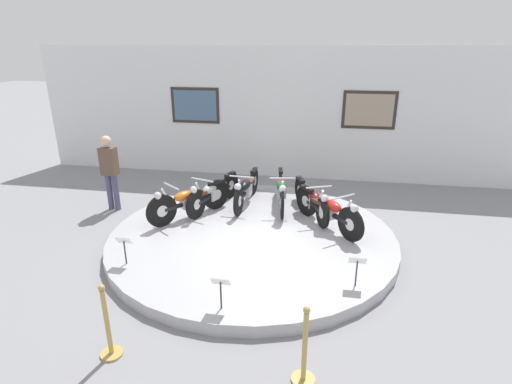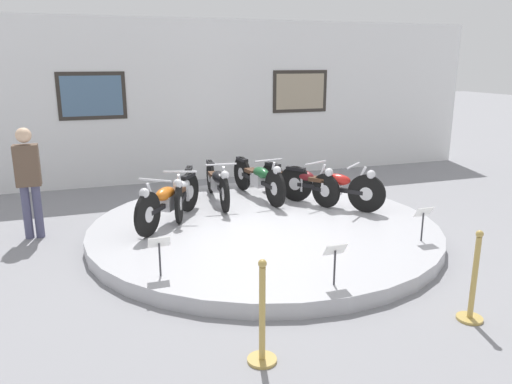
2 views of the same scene
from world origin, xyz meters
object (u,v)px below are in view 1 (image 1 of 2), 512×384
motorcycle_orange (189,200)px  motorcycle_black (246,188)px  motorcycle_red (329,209)px  stanchion_post_left_of_entry (109,332)px  stanchion_post_right_of_entry (304,357)px  motorcycle_maroon (311,199)px  info_placard_front_centre (221,286)px  motorcycle_silver (213,192)px  info_placard_front_left (124,244)px  info_placard_front_right (357,264)px  visitor_standing (110,168)px  motorcycle_green (281,190)px

motorcycle_orange → motorcycle_black: (1.04, 0.94, -0.01)m
motorcycle_red → stanchion_post_left_of_entry: (-2.63, -3.75, -0.25)m
stanchion_post_right_of_entry → motorcycle_red: bearing=86.3°
motorcycle_maroon → info_placard_front_centre: (-1.08, -3.46, -0.00)m
motorcycle_silver → stanchion_post_left_of_entry: 4.35m
motorcycle_silver → info_placard_front_left: motorcycle_silver is taller
stanchion_post_right_of_entry → stanchion_post_left_of_entry: bearing=180.0°
motorcycle_black → motorcycle_orange: bearing=-138.0°
info_placard_front_right → visitor_standing: 5.95m
motorcycle_orange → info_placard_front_left: 2.02m
motorcycle_black → motorcycle_maroon: motorcycle_black is taller
motorcycle_maroon → motorcycle_red: size_ratio=1.16×
visitor_standing → motorcycle_silver: bearing=0.0°
motorcycle_black → info_placard_front_left: bearing=-116.8°
visitor_standing → stanchion_post_left_of_entry: visitor_standing is taller
stanchion_post_left_of_entry → motorcycle_red: bearing=54.9°
motorcycle_maroon → motorcycle_red: 0.69m
motorcycle_black → visitor_standing: bearing=-173.5°
motorcycle_maroon → visitor_standing: (-4.56, 0.00, 0.42)m
motorcycle_green → info_placard_front_centre: 3.83m
motorcycle_green → info_placard_front_centre: motorcycle_green is taller
motorcycle_green → info_placard_front_left: size_ratio=3.92×
motorcycle_silver → stanchion_post_right_of_entry: stanchion_post_right_of_entry is taller
visitor_standing → stanchion_post_right_of_entry: 6.41m
info_placard_front_left → visitor_standing: 3.06m
motorcycle_silver → info_placard_front_right: (2.94, -2.57, -0.02)m
stanchion_post_right_of_entry → info_placard_front_right: bearing=69.2°
info_placard_front_left → stanchion_post_left_of_entry: size_ratio=0.50×
stanchion_post_right_of_entry → motorcycle_maroon: bearing=91.6°
info_placard_front_right → motorcycle_black: bearing=127.8°
motorcycle_silver → info_placard_front_centre: motorcycle_silver is taller
motorcycle_maroon → info_placard_front_left: (-2.95, -2.57, -0.00)m
motorcycle_orange → motorcycle_silver: 0.69m
motorcycle_maroon → info_placard_front_centre: bearing=-107.3°
motorcycle_red → info_placard_front_centre: bearing=-116.6°
stanchion_post_left_of_entry → motorcycle_green: bearing=71.2°
info_placard_front_left → motorcycle_black: bearing=63.2°
motorcycle_black → motorcycle_green: motorcycle_green is taller
motorcycle_green → stanchion_post_left_of_entry: bearing=-108.8°
motorcycle_silver → motorcycle_maroon: size_ratio=1.04×
motorcycle_silver → stanchion_post_left_of_entry: (-0.12, -4.34, -0.24)m
info_placard_front_left → visitor_standing: visitor_standing is taller
motorcycle_green → info_placard_front_right: size_ratio=3.92×
motorcycle_red → visitor_standing: visitor_standing is taller
motorcycle_green → motorcycle_maroon: size_ratio=1.10×
motorcycle_red → info_placard_front_left: size_ratio=3.07×
motorcycle_maroon → info_placard_front_left: bearing=-139.0°
motorcycle_red → stanchion_post_right_of_entry: (-0.24, -3.75, -0.25)m
motorcycle_orange → motorcycle_silver: size_ratio=0.86×
motorcycle_green → info_placard_front_right: bearing=-63.2°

